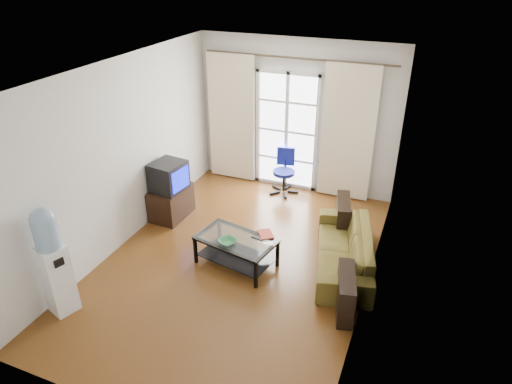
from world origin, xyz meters
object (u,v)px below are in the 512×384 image
sofa (344,249)px  tv_stand (171,202)px  coffee_table (236,248)px  water_cooler (53,259)px  crt_tv (167,176)px  task_chair (284,180)px

sofa → tv_stand: bearing=-108.6°
sofa → coffee_table: bearing=-81.9°
coffee_table → water_cooler: 2.33m
coffee_table → crt_tv: size_ratio=2.07×
task_chair → water_cooler: bearing=-121.0°
task_chair → coffee_table: bearing=-97.8°
task_chair → tv_stand: bearing=-143.6°
crt_tv → coffee_table: bearing=-19.6°
sofa → water_cooler: (-3.00, -2.18, 0.48)m
tv_stand → crt_tv: (0.00, -0.03, 0.50)m
tv_stand → water_cooler: water_cooler is taller
sofa → water_cooler: 3.74m
sofa → tv_stand: sofa is taller
sofa → coffee_table: sofa is taller
task_chair → water_cooler: (-1.51, -3.96, 0.51)m
crt_tv → task_chair: crt_tv is taller
crt_tv → water_cooler: bearing=-84.2°
sofa → task_chair: task_chair is taller
tv_stand → task_chair: (1.45, 1.52, -0.02)m
crt_tv → sofa: bearing=2.8°
sofa → crt_tv: bearing=-108.0°
sofa → water_cooler: bearing=-67.5°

